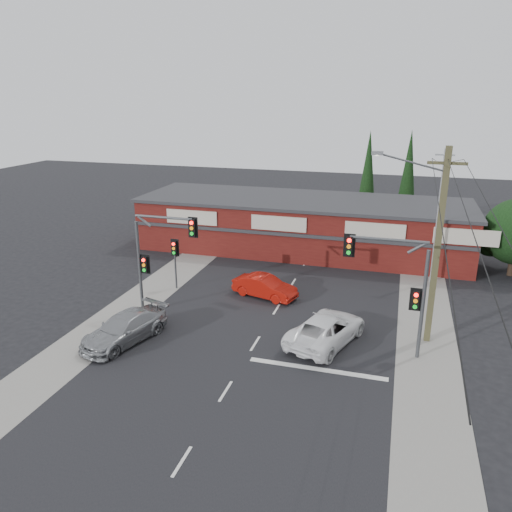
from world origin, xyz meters
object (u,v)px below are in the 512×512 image
(white_suv, at_px, (326,329))
(red_sedan, at_px, (265,287))
(shop_building, at_px, (302,224))
(silver_suv, at_px, (124,329))
(utility_pole, at_px, (435,241))

(white_suv, relative_size, red_sedan, 1.30)
(red_sedan, bearing_deg, white_suv, -121.03)
(shop_building, bearing_deg, white_suv, -74.13)
(silver_suv, xyz_separation_m, shop_building, (5.57, 18.56, 1.40))
(white_suv, bearing_deg, utility_pole, -142.28)
(silver_suv, relative_size, utility_pole, 0.51)
(white_suv, bearing_deg, shop_building, -55.46)
(red_sedan, xyz_separation_m, utility_pole, (9.56, -3.28, 4.71))
(white_suv, xyz_separation_m, utility_pole, (4.90, 1.69, 4.65))
(silver_suv, distance_m, shop_building, 19.43)
(red_sedan, bearing_deg, utility_pole, -93.15)
(silver_suv, bearing_deg, white_suv, 32.00)
(utility_pole, bearing_deg, red_sedan, 161.09)
(shop_building, distance_m, utility_pole, 17.15)
(shop_building, bearing_deg, red_sedan, -91.10)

